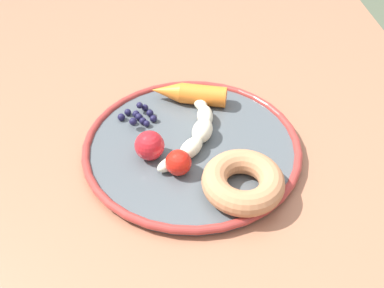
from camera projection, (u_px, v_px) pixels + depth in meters
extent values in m
cube|color=#9B6347|center=(167.00, 146.00, 0.67)|extent=(1.13, 0.95, 0.03)
cube|color=#976741|center=(35.00, 125.00, 1.28)|extent=(0.05, 0.05, 0.70)
cube|color=#976741|center=(306.00, 118.00, 1.31)|extent=(0.05, 0.05, 0.70)
cylinder|color=#4B5357|center=(192.00, 147.00, 0.64)|extent=(0.32, 0.32, 0.01)
torus|color=#9F322C|center=(192.00, 144.00, 0.64)|extent=(0.33, 0.33, 0.01)
ellipsoid|color=beige|center=(172.00, 163.00, 0.59)|extent=(0.04, 0.05, 0.02)
ellipsoid|color=beige|center=(191.00, 148.00, 0.61)|extent=(0.05, 0.05, 0.02)
ellipsoid|color=beige|center=(202.00, 131.00, 0.64)|extent=(0.05, 0.04, 0.03)
ellipsoid|color=beige|center=(205.00, 116.00, 0.67)|extent=(0.05, 0.03, 0.02)
ellipsoid|color=beige|center=(200.00, 103.00, 0.70)|extent=(0.05, 0.03, 0.02)
cylinder|color=orange|center=(203.00, 95.00, 0.70)|extent=(0.05, 0.08, 0.03)
cone|color=orange|center=(166.00, 91.00, 0.71)|extent=(0.04, 0.06, 0.03)
torus|color=#BC7D52|center=(243.00, 182.00, 0.56)|extent=(0.11, 0.11, 0.03)
sphere|color=#191638|center=(136.00, 114.00, 0.68)|extent=(0.01, 0.01, 0.01)
sphere|color=#191638|center=(147.00, 124.00, 0.66)|extent=(0.01, 0.01, 0.01)
sphere|color=#191638|center=(132.00, 121.00, 0.67)|extent=(0.01, 0.01, 0.01)
sphere|color=#191638|center=(145.00, 108.00, 0.69)|extent=(0.01, 0.01, 0.01)
sphere|color=#191638|center=(121.00, 117.00, 0.67)|extent=(0.01, 0.01, 0.01)
sphere|color=#191638|center=(139.00, 117.00, 0.68)|extent=(0.01, 0.01, 0.01)
sphere|color=#191638|center=(150.00, 113.00, 0.68)|extent=(0.01, 0.01, 0.01)
sphere|color=#191638|center=(143.00, 121.00, 0.67)|extent=(0.01, 0.01, 0.01)
sphere|color=#191638|center=(153.00, 119.00, 0.67)|extent=(0.01, 0.01, 0.01)
sphere|color=#191638|center=(128.00, 112.00, 0.68)|extent=(0.01, 0.01, 0.01)
sphere|color=#191638|center=(140.00, 105.00, 0.68)|extent=(0.01, 0.01, 0.01)
sphere|color=#191638|center=(133.00, 122.00, 0.65)|extent=(0.01, 0.01, 0.01)
sphere|color=red|center=(150.00, 146.00, 0.60)|extent=(0.04, 0.04, 0.04)
sphere|color=red|center=(178.00, 163.00, 0.58)|extent=(0.04, 0.04, 0.04)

